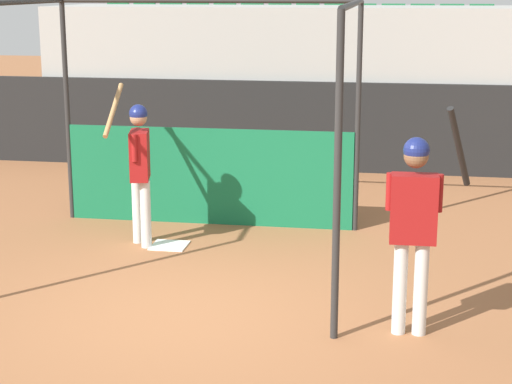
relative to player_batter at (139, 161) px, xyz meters
The scene contains 7 objects.
ground_plane 2.64m from the player_batter, 64.34° to the right, with size 60.00×60.00×0.00m, color #935B38.
outfield_wall 4.90m from the player_batter, 77.68° to the left, with size 24.00×0.12×1.56m.
bleacher_section 6.14m from the player_batter, 80.19° to the left, with size 8.70×2.40×2.84m.
batting_cage 0.81m from the player_batter, 36.86° to the left, with size 4.04×3.71×3.02m.
home_plate 1.13m from the player_batter, ahead, with size 0.44×0.44×0.02m.
player_batter is the anchor object (origin of this frame).
player_waiting 4.05m from the player_batter, 35.01° to the right, with size 0.77×0.56×2.19m.
Camera 1 is at (2.08, -7.78, 3.19)m, focal length 60.00 mm.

